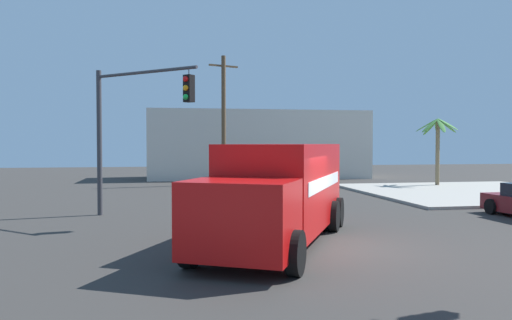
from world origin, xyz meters
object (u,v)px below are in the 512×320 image
(delivery_truck, at_px, (280,191))
(traffic_light_primary, at_px, (129,118))
(palm_tree_far, at_px, (437,138))
(utility_pole, at_px, (224,118))

(delivery_truck, bearing_deg, traffic_light_primary, 129.45)
(palm_tree_far, bearing_deg, delivery_truck, -131.42)
(delivery_truck, distance_m, traffic_light_primary, 7.62)
(palm_tree_far, bearing_deg, traffic_light_primary, -150.67)
(utility_pole, bearing_deg, traffic_light_primary, -109.60)
(delivery_truck, xyz_separation_m, utility_pole, (0.74, 20.63, 3.11))
(palm_tree_far, height_order, utility_pole, utility_pole)
(delivery_truck, distance_m, utility_pole, 20.87)
(delivery_truck, height_order, traffic_light_primary, traffic_light_primary)
(delivery_truck, height_order, palm_tree_far, palm_tree_far)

